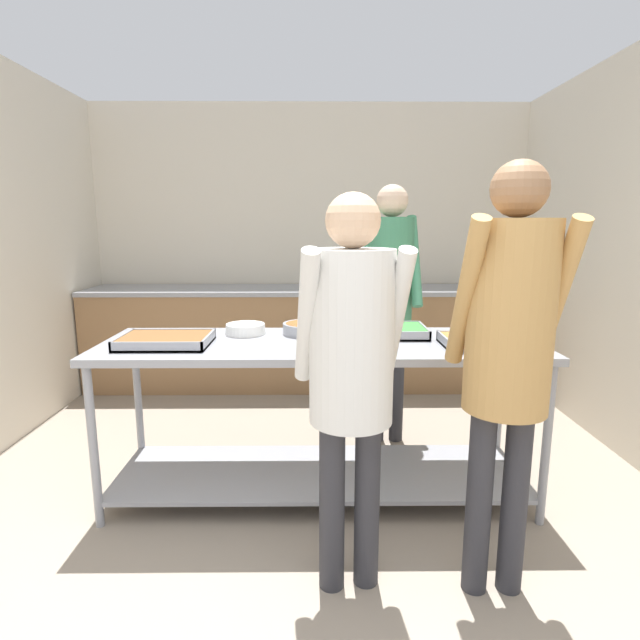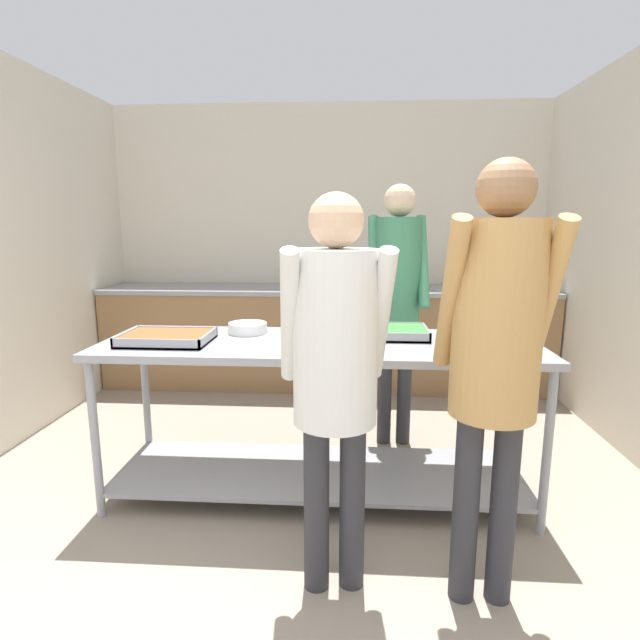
{
  "view_description": "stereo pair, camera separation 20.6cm",
  "coord_description": "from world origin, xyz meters",
  "px_view_note": "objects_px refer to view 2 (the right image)",
  "views": [
    {
      "loc": [
        0.05,
        -0.98,
        1.52
      ],
      "look_at": [
        0.08,
        1.76,
        0.99
      ],
      "focal_mm": 28.0,
      "sensor_mm": 36.0,
      "label": 1
    },
    {
      "loc": [
        0.26,
        -0.98,
        1.52
      ],
      "look_at": [
        0.08,
        1.76,
        0.99
      ],
      "focal_mm": 28.0,
      "sensor_mm": 36.0,
      "label": 2
    }
  ],
  "objects_px": {
    "cook_behind_counter": "(397,285)",
    "guest_serving_left": "(335,355)",
    "plate_stack": "(248,328)",
    "serving_tray_greens": "(482,345)",
    "serving_tray_roast": "(167,338)",
    "water_bottle": "(411,277)",
    "guest_serving_right": "(496,340)",
    "sauce_pan": "(309,328)",
    "serving_tray_vegetables": "(389,332)"
  },
  "relations": [
    {
      "from": "cook_behind_counter",
      "to": "guest_serving_left",
      "type": "bearing_deg",
      "value": -104.05
    },
    {
      "from": "plate_stack",
      "to": "serving_tray_greens",
      "type": "relative_size",
      "value": 0.57
    },
    {
      "from": "serving_tray_roast",
      "to": "plate_stack",
      "type": "relative_size",
      "value": 1.99
    },
    {
      "from": "plate_stack",
      "to": "guest_serving_left",
      "type": "xyz_separation_m",
      "value": [
        0.55,
        -0.94,
        0.1
      ]
    },
    {
      "from": "serving_tray_greens",
      "to": "guest_serving_left",
      "type": "relative_size",
      "value": 0.25
    },
    {
      "from": "water_bottle",
      "to": "guest_serving_right",
      "type": "bearing_deg",
      "value": -89.79
    },
    {
      "from": "guest_serving_left",
      "to": "cook_behind_counter",
      "type": "relative_size",
      "value": 0.92
    },
    {
      "from": "sauce_pan",
      "to": "water_bottle",
      "type": "distance_m",
      "value": 1.89
    },
    {
      "from": "serving_tray_roast",
      "to": "guest_serving_left",
      "type": "bearing_deg",
      "value": -35.77
    },
    {
      "from": "sauce_pan",
      "to": "serving_tray_greens",
      "type": "height_order",
      "value": "sauce_pan"
    },
    {
      "from": "plate_stack",
      "to": "serving_tray_vegetables",
      "type": "relative_size",
      "value": 0.54
    },
    {
      "from": "serving_tray_vegetables",
      "to": "plate_stack",
      "type": "bearing_deg",
      "value": 176.7
    },
    {
      "from": "serving_tray_vegetables",
      "to": "guest_serving_left",
      "type": "height_order",
      "value": "guest_serving_left"
    },
    {
      "from": "serving_tray_roast",
      "to": "guest_serving_left",
      "type": "relative_size",
      "value": 0.28
    },
    {
      "from": "serving_tray_greens",
      "to": "water_bottle",
      "type": "distance_m",
      "value": 2.04
    },
    {
      "from": "sauce_pan",
      "to": "guest_serving_left",
      "type": "distance_m",
      "value": 0.97
    },
    {
      "from": "serving_tray_roast",
      "to": "serving_tray_vegetables",
      "type": "xyz_separation_m",
      "value": [
        1.2,
        0.22,
        -0.0
      ]
    },
    {
      "from": "plate_stack",
      "to": "guest_serving_right",
      "type": "height_order",
      "value": "guest_serving_right"
    },
    {
      "from": "sauce_pan",
      "to": "guest_serving_left",
      "type": "height_order",
      "value": "guest_serving_left"
    },
    {
      "from": "sauce_pan",
      "to": "cook_behind_counter",
      "type": "relative_size",
      "value": 0.23
    },
    {
      "from": "serving_tray_greens",
      "to": "cook_behind_counter",
      "type": "height_order",
      "value": "cook_behind_counter"
    },
    {
      "from": "plate_stack",
      "to": "cook_behind_counter",
      "type": "distance_m",
      "value": 1.07
    },
    {
      "from": "plate_stack",
      "to": "cook_behind_counter",
      "type": "height_order",
      "value": "cook_behind_counter"
    },
    {
      "from": "plate_stack",
      "to": "sauce_pan",
      "type": "distance_m",
      "value": 0.36
    },
    {
      "from": "sauce_pan",
      "to": "guest_serving_left",
      "type": "bearing_deg",
      "value": -78.87
    },
    {
      "from": "cook_behind_counter",
      "to": "guest_serving_right",
      "type": "bearing_deg",
      "value": -80.91
    },
    {
      "from": "sauce_pan",
      "to": "serving_tray_greens",
      "type": "distance_m",
      "value": 0.97
    },
    {
      "from": "water_bottle",
      "to": "serving_tray_greens",
      "type": "bearing_deg",
      "value": -86.16
    },
    {
      "from": "serving_tray_greens",
      "to": "water_bottle",
      "type": "bearing_deg",
      "value": 93.84
    },
    {
      "from": "sauce_pan",
      "to": "guest_serving_left",
      "type": "relative_size",
      "value": 0.25
    },
    {
      "from": "serving_tray_greens",
      "to": "guest_serving_right",
      "type": "xyz_separation_m",
      "value": [
        -0.13,
        -0.66,
        0.18
      ]
    },
    {
      "from": "serving_tray_vegetables",
      "to": "serving_tray_greens",
      "type": "xyz_separation_m",
      "value": [
        0.46,
        -0.27,
        -0.0
      ]
    },
    {
      "from": "guest_serving_right",
      "to": "cook_behind_counter",
      "type": "xyz_separation_m",
      "value": [
        -0.24,
        1.49,
        0.03
      ]
    },
    {
      "from": "cook_behind_counter",
      "to": "serving_tray_vegetables",
      "type": "bearing_deg",
      "value": -99.31
    },
    {
      "from": "sauce_pan",
      "to": "water_bottle",
      "type": "height_order",
      "value": "water_bottle"
    },
    {
      "from": "serving_tray_roast",
      "to": "guest_serving_right",
      "type": "height_order",
      "value": "guest_serving_right"
    },
    {
      "from": "sauce_pan",
      "to": "water_bottle",
      "type": "xyz_separation_m",
      "value": [
        0.78,
        1.71,
        0.12
      ]
    },
    {
      "from": "plate_stack",
      "to": "serving_tray_vegetables",
      "type": "bearing_deg",
      "value": -3.3
    },
    {
      "from": "serving_tray_roast",
      "to": "serving_tray_vegetables",
      "type": "distance_m",
      "value": 1.23
    },
    {
      "from": "plate_stack",
      "to": "guest_serving_left",
      "type": "distance_m",
      "value": 1.09
    },
    {
      "from": "cook_behind_counter",
      "to": "water_bottle",
      "type": "distance_m",
      "value": 1.23
    },
    {
      "from": "serving_tray_roast",
      "to": "serving_tray_greens",
      "type": "bearing_deg",
      "value": -1.52
    },
    {
      "from": "guest_serving_right",
      "to": "cook_behind_counter",
      "type": "bearing_deg",
      "value": 99.09
    },
    {
      "from": "serving_tray_vegetables",
      "to": "cook_behind_counter",
      "type": "bearing_deg",
      "value": 80.69
    },
    {
      "from": "serving_tray_vegetables",
      "to": "guest_serving_left",
      "type": "bearing_deg",
      "value": -106.93
    },
    {
      "from": "sauce_pan",
      "to": "cook_behind_counter",
      "type": "distance_m",
      "value": 0.77
    },
    {
      "from": "serving_tray_roast",
      "to": "water_bottle",
      "type": "distance_m",
      "value": 2.51
    },
    {
      "from": "guest_serving_right",
      "to": "sauce_pan",
      "type": "bearing_deg",
      "value": 128.83
    },
    {
      "from": "guest_serving_right",
      "to": "water_bottle",
      "type": "xyz_separation_m",
      "value": [
        -0.01,
        2.69,
        -0.05
      ]
    },
    {
      "from": "serving_tray_roast",
      "to": "sauce_pan",
      "type": "bearing_deg",
      "value": 20.07
    }
  ]
}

